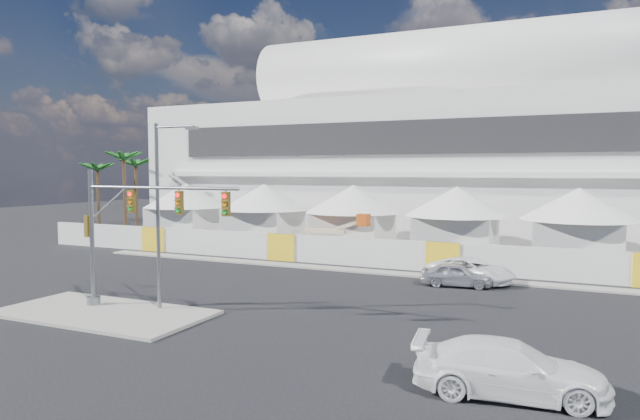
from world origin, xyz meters
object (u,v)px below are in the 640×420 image
at_px(streetlight_median, 162,203).
at_px(boom_lift, 319,243).
at_px(traffic_mast, 123,231).
at_px(sedan_silver, 457,275).
at_px(pickup_curb, 471,270).
at_px(pickup_near, 509,369).

relative_size(streetlight_median, boom_lift, 1.31).
xyz_separation_m(traffic_mast, boom_lift, (0.64, 20.85, -2.94)).
bearing_deg(sedan_silver, traffic_mast, 126.76).
distance_m(sedan_silver, boom_lift, 15.11).
relative_size(sedan_silver, traffic_mast, 0.45).
xyz_separation_m(sedan_silver, pickup_curb, (0.54, 1.66, 0.04)).
distance_m(sedan_silver, traffic_mast, 18.39).
distance_m(pickup_near, traffic_mast, 18.26).
bearing_deg(streetlight_median, sedan_silver, 45.41).
relative_size(pickup_near, traffic_mast, 0.64).
bearing_deg(pickup_curb, pickup_near, -149.24).
xyz_separation_m(pickup_curb, traffic_mast, (-13.72, -14.09, 3.12)).
bearing_deg(traffic_mast, pickup_curb, 45.76).
bearing_deg(sedan_silver, pickup_curb, -24.53).
relative_size(pickup_curb, traffic_mast, 0.59).
height_order(sedan_silver, pickup_curb, pickup_curb).
relative_size(traffic_mast, boom_lift, 1.31).
height_order(pickup_near, boom_lift, boom_lift).
relative_size(pickup_curb, pickup_near, 0.92).
bearing_deg(streetlight_median, pickup_near, -13.21).
bearing_deg(sedan_silver, streetlight_median, 128.86).
height_order(sedan_silver, pickup_near, pickup_near).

